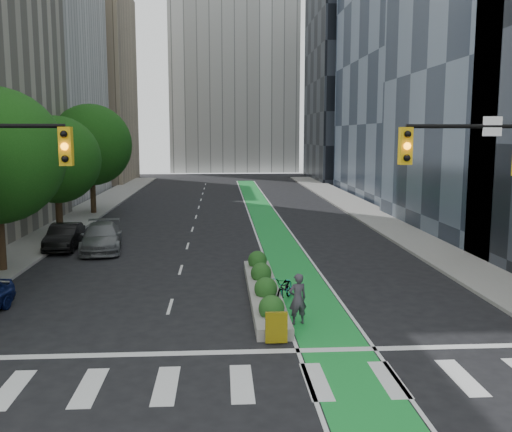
{
  "coord_description": "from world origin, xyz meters",
  "views": [
    {
      "loc": [
        -0.52,
        -15.37,
        6.58
      ],
      "look_at": [
        1.04,
        9.44,
        3.0
      ],
      "focal_mm": 40.0,
      "sensor_mm": 36.0,
      "label": 1
    }
  ],
  "objects": [
    {
      "name": "tree_midfar",
      "position": [
        -11.0,
        22.0,
        4.95
      ],
      "size": [
        5.6,
        5.6,
        7.76
      ],
      "color": "black",
      "rests_on": "ground"
    },
    {
      "name": "parked_car_left_mid",
      "position": [
        -9.5,
        17.47,
        0.73
      ],
      "size": [
        1.74,
        4.51,
        1.46
      ],
      "primitive_type": "imported",
      "rotation": [
        0.0,
        0.0,
        0.04
      ],
      "color": "black",
      "rests_on": "ground"
    },
    {
      "name": "median_planter",
      "position": [
        1.2,
        7.04,
        0.37
      ],
      "size": [
        1.2,
        10.26,
        1.1
      ],
      "color": "gray",
      "rests_on": "ground"
    },
    {
      "name": "parked_car_left_far",
      "position": [
        -7.28,
        16.94,
        0.77
      ],
      "size": [
        2.85,
        5.55,
        1.54
      ],
      "primitive_type": "imported",
      "rotation": [
        0.0,
        0.0,
        0.13
      ],
      "color": "slate",
      "rests_on": "ground"
    },
    {
      "name": "sidewalk_right",
      "position": [
        11.8,
        25.0,
        0.07
      ],
      "size": [
        3.6,
        90.0,
        0.15
      ],
      "primitive_type": "cube",
      "color": "gray",
      "rests_on": "ground"
    },
    {
      "name": "cyclist",
      "position": [
        2.13,
        3.67,
        0.91
      ],
      "size": [
        0.76,
        0.61,
        1.82
      ],
      "primitive_type": "imported",
      "rotation": [
        0.0,
        0.0,
        3.43
      ],
      "color": "#3C3641",
      "rests_on": "ground"
    },
    {
      "name": "building_dark_end",
      "position": [
        20.0,
        68.0,
        14.0
      ],
      "size": [
        14.0,
        18.0,
        28.0
      ],
      "primitive_type": "cube",
      "color": "black",
      "rests_on": "ground"
    },
    {
      "name": "bicycle",
      "position": [
        2.0,
        6.48,
        0.51
      ],
      "size": [
        1.36,
        2.06,
        1.02
      ],
      "primitive_type": "imported",
      "rotation": [
        0.0,
        0.0,
        -0.39
      ],
      "color": "gray",
      "rests_on": "ground"
    },
    {
      "name": "bike_lane_paint",
      "position": [
        3.0,
        30.0,
        0.01
      ],
      "size": [
        2.2,
        70.0,
        0.01
      ],
      "primitive_type": "cube",
      "color": "green",
      "rests_on": "ground"
    },
    {
      "name": "ground",
      "position": [
        0.0,
        0.0,
        0.0
      ],
      "size": [
        160.0,
        160.0,
        0.0
      ],
      "primitive_type": "plane",
      "color": "black",
      "rests_on": "ground"
    },
    {
      "name": "tree_far",
      "position": [
        -11.0,
        32.0,
        5.69
      ],
      "size": [
        6.6,
        6.6,
        9.0
      ],
      "color": "black",
      "rests_on": "ground"
    },
    {
      "name": "building_tan_far",
      "position": [
        -20.0,
        66.0,
        13.0
      ],
      "size": [
        14.0,
        16.0,
        26.0
      ],
      "primitive_type": "cube",
      "color": "tan",
      "rests_on": "ground"
    },
    {
      "name": "sidewalk_left",
      "position": [
        -11.8,
        25.0,
        0.07
      ],
      "size": [
        3.6,
        90.0,
        0.15
      ],
      "primitive_type": "cube",
      "color": "gray",
      "rests_on": "ground"
    }
  ]
}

